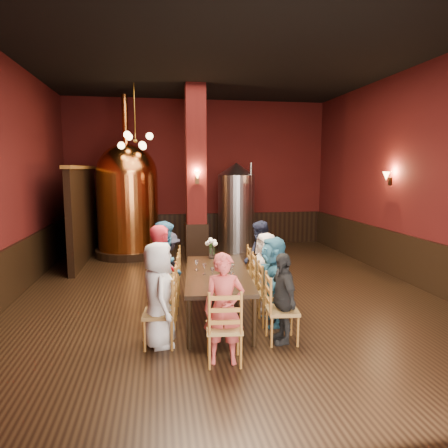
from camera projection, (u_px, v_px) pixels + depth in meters
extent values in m
plane|color=black|center=(225.00, 292.00, 7.87)|extent=(10.00, 10.00, 0.00)
plane|color=black|center=(226.00, 53.00, 7.25)|extent=(10.00, 10.00, 0.00)
cube|color=#49110F|center=(199.00, 174.00, 12.44)|extent=(8.00, 0.02, 4.50)
cube|color=#49110F|center=(350.00, 192.00, 2.67)|extent=(8.00, 0.02, 4.50)
cube|color=#49110F|center=(417.00, 176.00, 8.20)|extent=(0.02, 10.00, 4.50)
cube|color=black|center=(410.00, 260.00, 8.44)|extent=(0.08, 9.90, 1.00)
cube|color=black|center=(199.00, 229.00, 12.64)|extent=(7.90, 0.08, 1.00)
cube|color=black|center=(8.00, 276.00, 7.16)|extent=(0.08, 9.90, 1.00)
cube|color=#49110F|center=(196.00, 175.00, 10.24)|extent=(0.58, 0.58, 4.50)
cube|color=black|center=(83.00, 216.00, 10.31)|extent=(0.22, 3.50, 2.40)
cube|color=black|center=(217.00, 274.00, 6.44)|extent=(1.22, 2.48, 0.06)
cylinder|color=black|center=(189.00, 324.00, 5.33)|extent=(0.07, 0.07, 0.69)
cylinder|color=black|center=(254.00, 322.00, 5.39)|extent=(0.07, 0.07, 0.69)
cylinder|color=black|center=(191.00, 278.00, 7.58)|extent=(0.07, 0.07, 0.69)
cylinder|color=black|center=(237.00, 277.00, 7.65)|extent=(0.07, 0.07, 0.69)
imported|color=silver|center=(159.00, 294.00, 5.39)|extent=(0.54, 0.75, 1.44)
imported|color=maroon|center=(162.00, 276.00, 6.04)|extent=(0.46, 0.62, 1.58)
imported|color=#265A81|center=(166.00, 267.00, 6.70)|extent=(0.57, 0.83, 1.55)
imported|color=black|center=(169.00, 266.00, 7.38)|extent=(0.77, 0.93, 1.26)
imported|color=black|center=(282.00, 298.00, 5.52)|extent=(0.37, 0.77, 1.27)
imported|color=#2A627F|center=(273.00, 280.00, 6.18)|extent=(0.50, 1.31, 1.38)
imported|color=beige|center=(266.00, 271.00, 6.83)|extent=(0.55, 0.72, 1.33)
imported|color=black|center=(260.00, 259.00, 7.48)|extent=(0.36, 0.71, 1.45)
imported|color=#B3403B|center=(224.00, 309.00, 4.91)|extent=(0.55, 0.40, 1.39)
cylinder|color=black|center=(129.00, 252.00, 11.15)|extent=(1.85, 1.85, 0.21)
cylinder|color=orange|center=(128.00, 212.00, 10.99)|extent=(2.08, 2.08, 2.05)
sphere|color=orange|center=(127.00, 174.00, 10.85)|extent=(1.64, 1.64, 1.64)
cylinder|color=orange|center=(125.00, 120.00, 10.65)|extent=(0.16, 0.16, 1.33)
cylinder|color=#B2B2B7|center=(236.00, 213.00, 11.78)|extent=(1.27, 1.27, 2.23)
cone|color=#B2B2B7|center=(236.00, 169.00, 11.60)|extent=(1.07, 1.07, 0.36)
cylinder|color=#B2B2B7|center=(251.00, 206.00, 11.46)|extent=(0.07, 0.07, 2.49)
cylinder|color=white|center=(212.00, 253.00, 7.40)|extent=(0.11, 0.11, 0.21)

